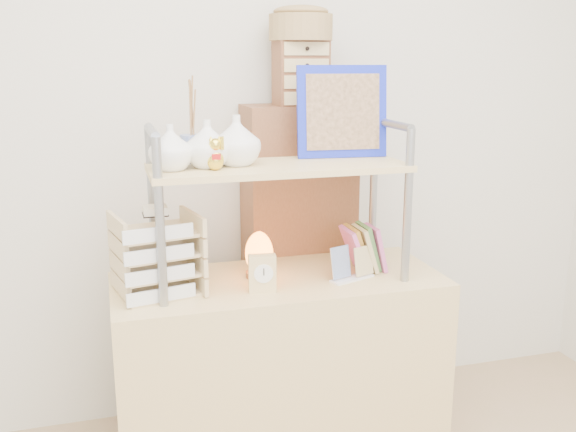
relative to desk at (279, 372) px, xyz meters
name	(u,v)px	position (x,y,z in m)	size (l,w,h in m)	color
desk	(279,372)	(0.00, 0.00, 0.00)	(1.20, 0.50, 0.75)	tan
cabinet	(298,263)	(0.19, 0.37, 0.30)	(0.45, 0.24, 1.35)	brown
hutch	(258,159)	(-0.07, 0.01, 0.82)	(0.90, 0.34, 0.76)	gray
letter_tray	(157,259)	(-0.43, -0.03, 0.50)	(0.29, 0.29, 0.31)	tan
salt_lamp	(259,254)	(-0.07, 0.04, 0.46)	(0.11, 0.11, 0.17)	brown
desk_clock	(262,273)	(-0.09, -0.12, 0.44)	(0.10, 0.05, 0.13)	#D6B973
postcard_stand	(352,270)	(0.25, -0.08, 0.41)	(0.18, 0.10, 0.13)	white
drawer_chest	(301,73)	(0.19, 0.35, 1.10)	(0.20, 0.16, 0.25)	brown
woven_basket	(301,27)	(0.19, 0.35, 1.28)	(0.25, 0.25, 0.10)	olive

